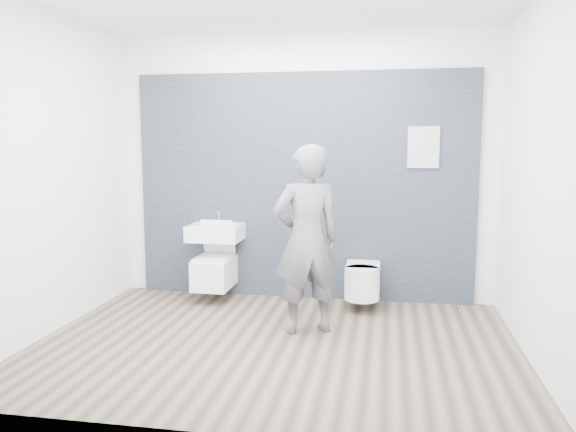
% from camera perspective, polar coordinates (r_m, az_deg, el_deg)
% --- Properties ---
extents(ground, '(4.00, 4.00, 0.00)m').
position_cam_1_polar(ground, '(4.82, -1.29, -12.82)').
color(ground, brown).
rests_on(ground, ground).
extents(room_shell, '(4.00, 4.00, 4.00)m').
position_cam_1_polar(room_shell, '(4.52, -1.36, 8.35)').
color(room_shell, white).
rests_on(room_shell, ground).
extents(tile_wall, '(3.60, 0.06, 2.40)m').
position_cam_1_polar(tile_wall, '(6.19, 1.44, -8.17)').
color(tile_wall, black).
rests_on(tile_wall, ground).
extents(washbasin, '(0.56, 0.42, 0.42)m').
position_cam_1_polar(washbasin, '(6.01, -7.39, -1.64)').
color(washbasin, white).
rests_on(washbasin, ground).
extents(toilet_square, '(0.37, 0.54, 0.71)m').
position_cam_1_polar(toilet_square, '(6.04, -7.48, -5.49)').
color(toilet_square, white).
rests_on(toilet_square, ground).
extents(toilet_rounded, '(0.35, 0.59, 0.32)m').
position_cam_1_polar(toilet_rounded, '(5.74, 7.57, -6.55)').
color(toilet_rounded, white).
rests_on(toilet_rounded, ground).
extents(info_placard, '(0.31, 0.03, 0.42)m').
position_cam_1_polar(info_placard, '(6.09, 13.12, -8.63)').
color(info_placard, white).
rests_on(info_placard, ground).
extents(visitor, '(0.71, 0.61, 1.66)m').
position_cam_1_polar(visitor, '(4.90, 1.92, -2.41)').
color(visitor, slate).
rests_on(visitor, ground).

